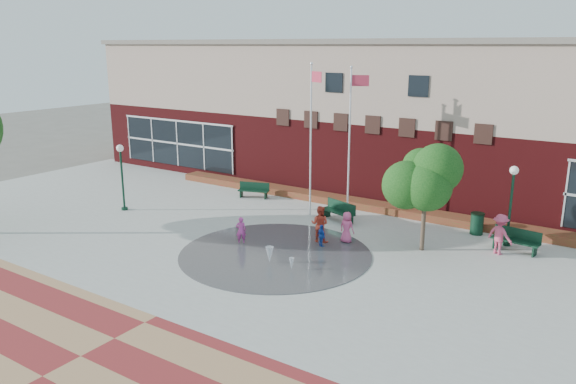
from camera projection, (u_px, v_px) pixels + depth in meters
The scene contains 22 objects.
ground at pixel (232, 277), 22.10m from camera, with size 120.00×120.00×0.00m, color #666056.
plaza_concrete at pixel (288, 248), 25.32m from camera, with size 46.00×18.00×0.01m, color #A8A8A0.
paver_band at pixel (81, 357), 16.46m from camera, with size 46.00×6.00×0.01m, color maroon.
splash_pad at pixel (275, 254), 24.51m from camera, with size 8.40×8.40×0.01m, color #383A3D.
library_building at pixel (407, 115), 34.99m from camera, with size 44.40×10.40×9.20m.
flower_bed at pixel (363, 208), 31.44m from camera, with size 26.00×1.20×0.40m, color maroon.
flagpole_left at pixel (311, 133), 28.86m from camera, with size 0.87×0.44×8.03m.
flagpole_right at pixel (350, 135), 28.60m from camera, with size 0.91×0.43×7.87m.
lamp_left at pixel (122, 170), 30.49m from camera, with size 0.39×0.39×3.67m.
lamp_right at pixel (511, 197), 25.00m from camera, with size 0.39×0.39×3.71m.
bench_left at pixel (254, 193), 33.43m from camera, with size 1.91×1.10×0.93m.
bench_mid at pixel (338, 215), 29.03m from camera, with size 2.13×1.18×1.03m.
bench_right at pixel (515, 245), 24.73m from camera, with size 2.11×0.83×1.03m.
trash_can at pixel (477, 224), 26.96m from camera, with size 0.65×0.65×1.07m.
tree_mid at pixel (426, 176), 24.14m from camera, with size 2.75×2.75×4.64m.
water_jet_a at pixel (270, 263), 23.51m from camera, with size 0.35×0.35×0.69m, color white.
water_jet_b at pixel (292, 270), 22.78m from camera, with size 0.22×0.22×0.50m, color white.
child_splash at pixel (241, 230), 25.69m from camera, with size 0.46×0.31×1.28m, color #CD3C99.
adult_red at pixel (320, 224), 25.81m from camera, with size 0.85×0.66×1.75m, color red.
adult_pink at pixel (347, 227), 25.78m from camera, with size 0.72×0.47×1.47m, color #E4518A.
child_blue at pixel (321, 236), 25.27m from camera, with size 0.62×0.26×1.06m, color #1C47B7.
person_bench at pixel (500, 234), 24.30m from camera, with size 1.17×0.68×1.82m, color #C84668.
Camera 1 is at (13.21, -15.85, 8.87)m, focal length 35.00 mm.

